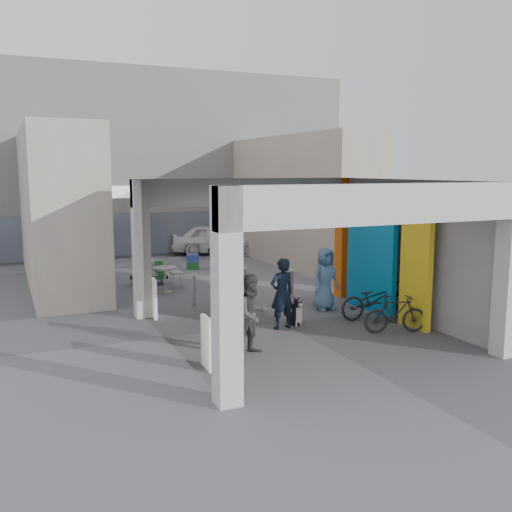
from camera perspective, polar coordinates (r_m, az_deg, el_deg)
name	(u,v)px	position (r m, az deg, el deg)	size (l,w,h in m)	color
ground	(283,323)	(14.11, 2.71, -6.72)	(90.00, 90.00, 0.00)	#5A5A5F
arcade_canopy	(320,232)	(13.22, 6.47, 2.35)	(6.40, 6.45, 6.40)	#B9BAB5
far_building	(146,164)	(26.85, -10.91, 9.05)	(18.00, 4.08, 8.00)	silver
plaza_bldg_left	(57,208)	(19.76, -19.26, 4.58)	(2.00, 9.00, 5.00)	#BDB19C
plaza_bldg_right	(300,201)	(22.37, 4.46, 5.46)	(2.00, 9.00, 5.00)	#BDB19C
bollard_left	(194,290)	(15.78, -6.25, -3.45)	(0.09, 0.09, 0.89)	gray
bollard_center	(245,285)	(16.19, -1.09, -2.93)	(0.09, 0.09, 0.98)	gray
bollard_right	(292,284)	(16.77, 3.61, -2.82)	(0.09, 0.09, 0.81)	gray
advert_board_near	(207,342)	(10.93, -4.91, -8.60)	(0.12, 0.55, 1.00)	silver
advert_board_far	(155,298)	(14.71, -10.11, -4.18)	(0.16, 0.56, 1.00)	silver
cafe_set	(159,280)	(17.99, -9.69, -2.39)	(1.55, 1.25, 0.93)	#ADADB2
produce_stand	(149,275)	(19.00, -10.66, -1.93)	(1.14, 0.62, 0.75)	black
crate_stack	(193,262)	(21.66, -6.33, -0.58)	(0.55, 0.49, 0.56)	#195A23
border_collie	(296,314)	(13.92, 4.04, -5.77)	(0.26, 0.51, 0.70)	black
man_with_dog	(282,294)	(13.45, 2.62, -3.78)	(0.62, 0.41, 1.69)	black
man_back_turned	(252,314)	(11.62, -0.38, -5.86)	(0.81, 0.63, 1.66)	#3E3E41
man_elderly	(325,279)	(15.37, 6.92, -2.28)	(0.82, 0.54, 1.68)	#547BA4
man_crates	(220,250)	(20.87, -3.64, 0.63)	(0.97, 0.40, 1.66)	black
bicycle_front	(374,300)	(14.71, 11.73, -4.31)	(0.65, 1.85, 0.97)	black
bicycle_rear	(395,314)	(13.58, 13.76, -5.65)	(0.42, 1.48, 0.89)	black
white_van	(217,239)	(25.36, -3.91, 1.71)	(1.59, 3.96, 1.35)	silver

